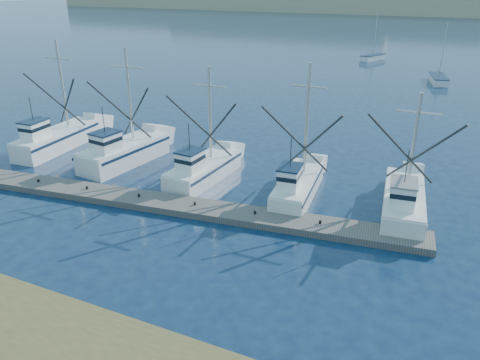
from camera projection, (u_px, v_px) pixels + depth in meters
ground at (243, 296)px, 21.98m from camera, size 500.00×500.00×0.00m
floating_dock at (167, 204)px, 30.46m from camera, size 32.78×5.97×0.44m
dune_ridge at (448, 0)px, 195.22m from camera, size 360.00×60.00×10.00m
trawler_fleet at (189, 164)px, 34.85m from camera, size 31.88×8.79×9.04m
sailboat_near at (438, 79)px, 66.08m from camera, size 3.07×6.48×8.10m
sailboat_far at (373, 57)px, 83.89m from camera, size 3.77×5.62×8.10m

